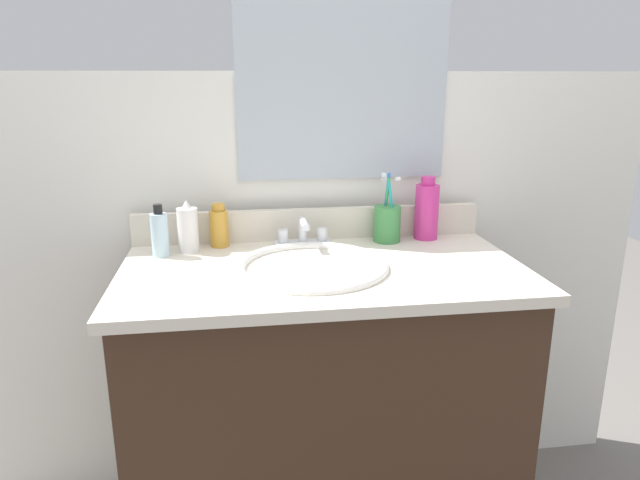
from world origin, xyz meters
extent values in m
cube|color=#382316|center=(0.00, 0.00, 0.40)|extent=(0.96, 0.50, 0.80)
cube|color=beige|center=(0.00, 0.00, 0.82)|extent=(1.00, 0.54, 0.03)
cube|color=beige|center=(0.00, 0.26, 0.87)|extent=(1.00, 0.02, 0.09)
cube|color=white|center=(0.00, 0.32, 0.65)|extent=(2.10, 0.04, 1.30)
cube|color=#B2BCC6|center=(0.10, 0.30, 1.28)|extent=(0.60, 0.01, 0.56)
torus|color=white|center=(-0.03, -0.01, 0.83)|extent=(0.38, 0.38, 0.02)
ellipsoid|color=white|center=(-0.03, -0.01, 0.79)|extent=(0.33, 0.33, 0.11)
cylinder|color=#B2B5BA|center=(-0.03, -0.01, 0.75)|extent=(0.04, 0.04, 0.01)
cube|color=silver|center=(-0.03, 0.19, 0.84)|extent=(0.16, 0.05, 0.01)
cylinder|color=silver|center=(-0.03, 0.19, 0.87)|extent=(0.02, 0.02, 0.06)
cylinder|color=silver|center=(-0.03, 0.16, 0.90)|extent=(0.02, 0.09, 0.02)
cylinder|color=silver|center=(-0.08, 0.19, 0.86)|extent=(0.03, 0.03, 0.04)
cylinder|color=silver|center=(0.03, 0.19, 0.86)|extent=(0.03, 0.03, 0.04)
cylinder|color=#D8338C|center=(0.33, 0.22, 0.91)|extent=(0.07, 0.07, 0.16)
cylinder|color=#D8338C|center=(0.33, 0.22, 1.00)|extent=(0.04, 0.04, 0.02)
cylinder|color=silver|center=(-0.41, 0.15, 0.89)|extent=(0.05, 0.05, 0.11)
cylinder|color=black|center=(-0.41, 0.15, 0.96)|extent=(0.02, 0.02, 0.02)
cylinder|color=white|center=(-0.34, 0.18, 0.89)|extent=(0.05, 0.05, 0.12)
cone|color=white|center=(-0.34, 0.18, 0.96)|extent=(0.03, 0.03, 0.02)
cylinder|color=gold|center=(-0.26, 0.22, 0.88)|extent=(0.05, 0.05, 0.10)
cylinder|color=gold|center=(-0.26, 0.22, 0.94)|extent=(0.04, 0.04, 0.02)
cylinder|color=#3F8C47|center=(0.21, 0.20, 0.88)|extent=(0.08, 0.08, 0.10)
cylinder|color=blue|center=(0.21, 0.22, 0.93)|extent=(0.02, 0.04, 0.19)
cube|color=white|center=(0.21, 0.23, 1.02)|extent=(0.01, 0.02, 0.01)
cylinder|color=#26B2B2|center=(0.22, 0.19, 0.93)|extent=(0.03, 0.03, 0.19)
cube|color=white|center=(0.23, 0.18, 1.01)|extent=(0.01, 0.02, 0.01)
cylinder|color=green|center=(0.21, 0.22, 0.93)|extent=(0.01, 0.04, 0.18)
cube|color=white|center=(0.21, 0.23, 1.00)|extent=(0.01, 0.02, 0.01)
camera|label=1|loc=(-0.20, -1.33, 1.29)|focal=32.15mm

